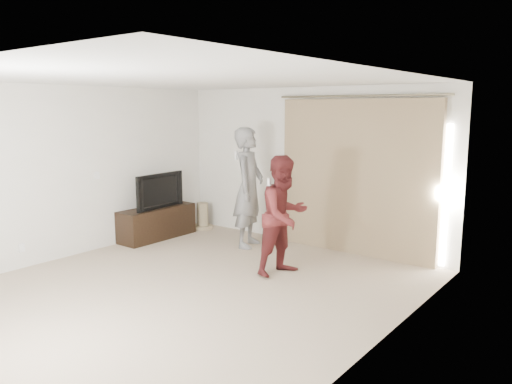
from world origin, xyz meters
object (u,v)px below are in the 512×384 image
person_man (249,188)px  person_woman (284,215)px  tv (156,190)px  tv_console (157,223)px

person_man → person_woman: person_man is taller
person_woman → person_man: bearing=147.2°
tv → person_man: 1.71m
person_woman → tv: bearing=175.5°
tv → person_woman: size_ratio=0.64×
tv_console → person_woman: 2.92m
tv_console → person_man: bearing=20.2°
tv → person_man: (1.60, 0.59, 0.13)m
tv_console → person_woman: (2.86, -0.22, 0.55)m
tv → person_woman: (2.86, -0.22, -0.03)m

